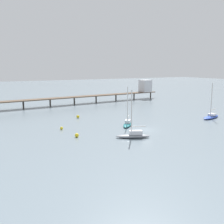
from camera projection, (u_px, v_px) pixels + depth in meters
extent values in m
plane|color=slate|center=(146.00, 130.00, 55.89)|extent=(400.00, 400.00, 0.00)
cube|color=brown|center=(74.00, 97.00, 92.32)|extent=(71.68, 9.48, 0.30)
cylinder|color=#38332D|center=(23.00, 105.00, 83.23)|extent=(0.50, 0.50, 2.40)
cylinder|color=#38332D|center=(50.00, 103.00, 87.89)|extent=(0.50, 0.50, 2.40)
cylinder|color=#38332D|center=(74.00, 101.00, 92.55)|extent=(0.50, 0.50, 2.40)
cylinder|color=#38332D|center=(96.00, 99.00, 97.21)|extent=(0.50, 0.50, 2.40)
cylinder|color=#38332D|center=(116.00, 98.00, 101.88)|extent=(0.50, 0.50, 2.40)
cylinder|color=#38332D|center=(134.00, 96.00, 106.54)|extent=(0.50, 0.50, 2.40)
cylinder|color=#38332D|center=(151.00, 95.00, 111.20)|extent=(0.50, 0.50, 2.40)
cube|color=silver|center=(145.00, 86.00, 108.93)|extent=(4.30, 4.30, 4.86)
ellipsoid|color=#2D4CB7|center=(211.00, 117.00, 68.16)|extent=(7.58, 4.35, 0.60)
cube|color=silver|center=(212.00, 115.00, 68.48)|extent=(2.29, 2.04, 0.53)
cylinder|color=silver|center=(211.00, 100.00, 67.13)|extent=(0.21, 0.21, 8.42)
cylinder|color=silver|center=(213.00, 109.00, 68.71)|extent=(3.03, 1.15, 0.17)
ellipsoid|color=#1E727A|center=(127.00, 125.00, 59.48)|extent=(5.06, 5.61, 0.56)
cube|color=silver|center=(128.00, 121.00, 59.84)|extent=(1.99, 2.08, 0.70)
cylinder|color=silver|center=(127.00, 105.00, 58.45)|extent=(0.19, 0.19, 8.19)
cylinder|color=silver|center=(128.00, 116.00, 60.21)|extent=(1.86, 2.18, 0.15)
ellipsoid|color=gray|center=(133.00, 136.00, 49.48)|extent=(6.48, 4.14, 0.66)
cube|color=silver|center=(136.00, 132.00, 49.39)|extent=(2.63, 2.02, 0.73)
cylinder|color=silver|center=(132.00, 112.00, 48.70)|extent=(0.20, 0.20, 8.28)
cylinder|color=silver|center=(139.00, 126.00, 49.23)|extent=(2.49, 1.26, 0.16)
sphere|color=yellow|center=(77.00, 135.00, 49.93)|extent=(0.75, 0.75, 0.75)
sphere|color=yellow|center=(78.00, 117.00, 68.36)|extent=(0.76, 0.76, 0.76)
sphere|color=yellow|center=(62.00, 128.00, 55.92)|extent=(0.62, 0.62, 0.62)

